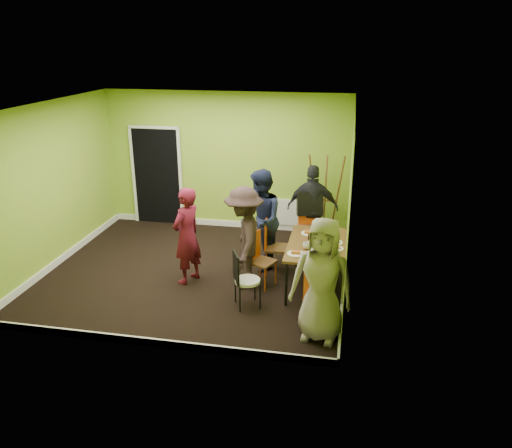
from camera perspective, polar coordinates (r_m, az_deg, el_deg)
The scene contains 28 objects.
ground at distance 8.67m, azimuth -6.83°, elevation -5.41°, with size 5.00×5.00×0.00m, color black.
room_walls at distance 8.33m, azimuth -7.18°, elevation 0.85°, with size 5.04×4.54×2.82m.
dining_table at distance 7.88m, azimuth 6.98°, elevation -2.61°, with size 0.90×1.50×0.75m.
chair_left_far at distance 8.40m, azimuth 1.89°, elevation -2.16°, with size 0.43×0.42×0.95m.
chair_left_near at distance 8.00m, azimuth 0.32°, elevation -3.67°, with size 0.48×0.48×0.88m.
chair_back_end at distance 9.19m, azimuth 6.21°, elevation 1.60°, with size 0.59×0.65×1.14m.
chair_front_end at distance 6.91m, azimuth 7.09°, elevation -7.70°, with size 0.41×0.42×0.93m.
chair_bentwood at distance 7.35m, azimuth -1.45°, elevation -6.09°, with size 0.45×0.45×0.87m.
easel at distance 9.73m, azimuth 7.92°, elevation 2.92°, with size 0.70×0.65×1.74m.
plate_near_left at distance 8.24m, azimuth 6.02°, elevation -1.06°, with size 0.24×0.24×0.01m, color white.
plate_near_right at distance 7.46m, azimuth 4.55°, elevation -3.39°, with size 0.25×0.25×0.01m, color white.
plate_far_back at distance 8.35m, azimuth 7.56°, elevation -0.83°, with size 0.25×0.25×0.01m, color white.
plate_far_front at distance 7.39m, azimuth 7.00°, elevation -3.72°, with size 0.27×0.27×0.01m, color white.
plate_wall_back at distance 7.93m, azimuth 8.96°, elevation -2.08°, with size 0.26×0.26×0.01m, color white.
plate_wall_front at distance 7.71m, azimuth 9.04°, elevation -2.78°, with size 0.26×0.26×0.01m, color white.
thermos at distance 7.81m, azimuth 6.39°, elevation -1.47°, with size 0.07×0.07×0.22m, color white.
blue_bottle at distance 7.51m, azimuth 8.68°, elevation -2.56°, with size 0.07×0.07×0.21m, color #1628AA.
orange_bottle at distance 8.07m, azimuth 6.12°, elevation -1.23°, with size 0.04×0.04×0.09m, color orange.
glass_mid at distance 8.00m, azimuth 6.16°, elevation -1.45°, with size 0.06×0.06×0.09m, color black.
glass_back at distance 8.22m, azimuth 8.23°, elevation -0.94°, with size 0.07×0.07×0.09m, color black.
glass_front at distance 7.34m, azimuth 7.01°, elevation -3.54°, with size 0.06×0.06×0.10m, color black.
cup_a at distance 7.64m, azimuth 5.85°, elevation -2.48°, with size 0.13×0.13×0.10m, color white.
cup_b at distance 7.91m, azimuth 8.40°, elevation -1.83°, with size 0.09×0.09×0.09m, color white.
person_standing at distance 8.04m, azimuth -7.90°, elevation -1.34°, with size 0.58×0.38×1.60m, color #580F1F.
person_left_far at distance 8.44m, azimuth 0.52°, elevation 0.41°, with size 0.85×0.66×1.74m, color #151B36.
person_left_near at distance 7.81m, azimuth -1.36°, elevation -1.63°, with size 1.07×0.61×1.65m, color #2E1F1E.
person_back_end at distance 9.32m, azimuth 6.49°, elevation 1.86°, with size 0.95×0.39×1.61m, color black.
person_front_end at distance 6.52m, azimuth 7.55°, elevation -6.37°, with size 0.82×0.54×1.69m, color gray.
Camera 1 is at (2.45, -7.41, 3.78)m, focal length 35.00 mm.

